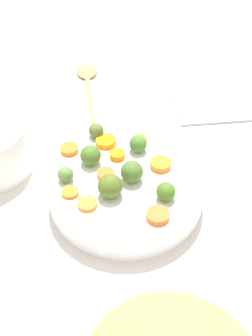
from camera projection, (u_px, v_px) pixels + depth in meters
name	position (u px, v px, depth m)	size (l,w,h in m)	color
tabletop	(124.00, 205.00, 0.90)	(2.40, 2.40, 0.02)	silver
serving_bowl_carrots	(126.00, 186.00, 0.88)	(0.29, 0.29, 0.07)	white
carrot_slice_0	(69.00, 149.00, 0.89)	(0.04, 0.04, 0.01)	orange
carrot_slice_1	(106.00, 141.00, 0.91)	(0.04, 0.04, 0.01)	orange
carrot_slice_2	(140.00, 139.00, 0.91)	(0.03, 0.03, 0.01)	orange
carrot_slice_3	(161.00, 164.00, 0.86)	(0.04, 0.04, 0.01)	orange
carrot_slice_4	(158.00, 215.00, 0.77)	(0.04, 0.04, 0.01)	orange
carrot_slice_5	(106.00, 174.00, 0.84)	(0.03, 0.03, 0.01)	orange
carrot_slice_6	(87.00, 204.00, 0.79)	(0.03, 0.03, 0.01)	orange
carrot_slice_7	(117.00, 155.00, 0.88)	(0.03, 0.03, 0.01)	orange
carrot_slice_8	(70.00, 192.00, 0.81)	(0.03, 0.03, 0.01)	orange
brussels_sprout_0	(94.00, 131.00, 0.91)	(0.03, 0.03, 0.03)	#557034
brussels_sprout_1	(138.00, 144.00, 0.88)	(0.03, 0.03, 0.03)	#467E2C
brussels_sprout_2	(110.00, 186.00, 0.79)	(0.04, 0.04, 0.04)	#526B24
brussels_sprout_3	(132.00, 172.00, 0.82)	(0.04, 0.04, 0.04)	#4C702C
brussels_sprout_4	(166.00, 191.00, 0.79)	(0.03, 0.03, 0.03)	#497626
brussels_sprout_5	(91.00, 155.00, 0.85)	(0.04, 0.04, 0.04)	#4C7127
brussels_sprout_6	(65.00, 174.00, 0.83)	(0.03, 0.03, 0.03)	#5F8441
wooden_spoon	(88.00, 83.00, 1.19)	(0.14, 0.32, 0.01)	tan
dish_towel	(213.00, 106.00, 1.12)	(0.18, 0.14, 0.01)	#99ADB3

